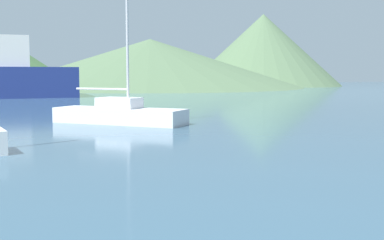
% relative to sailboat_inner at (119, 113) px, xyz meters
% --- Properties ---
extents(sailboat_inner, '(6.16, 5.38, 8.54)m').
position_rel_sailboat_inner_xyz_m(sailboat_inner, '(0.00, 0.00, 0.00)').
color(sailboat_inner, silver).
rests_on(sailboat_inner, ground_plane).
extents(hill_east, '(51.76, 51.76, 8.22)m').
position_rel_sailboat_inner_xyz_m(hill_east, '(12.00, 59.08, 3.62)').
color(hill_east, '#4C6647').
rests_on(hill_east, ground_plane).
extents(hill_far_east, '(29.86, 29.86, 13.77)m').
position_rel_sailboat_inner_xyz_m(hill_far_east, '(35.10, 64.42, 6.39)').
color(hill_far_east, '#4C6647').
rests_on(hill_far_east, ground_plane).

